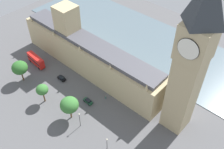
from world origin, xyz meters
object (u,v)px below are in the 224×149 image
Objects in this scene: clock_tower at (191,60)px; car_black_corner at (62,78)px; plane_tree_by_river_gate at (69,105)px; street_lamp_midblock at (107,142)px; pedestrian_kerbside at (106,97)px; double_decker_bus_trailing at (36,60)px; parliament_building at (88,53)px; street_lamp_under_trees at (79,118)px; car_dark_green_opposite_hall at (88,101)px; plane_tree_far_end at (20,68)px; plane_tree_near_tower at (42,90)px.

car_black_corner is at bearing -74.83° from clock_tower.
plane_tree_by_river_gate is 1.72× the size of street_lamp_midblock.
double_decker_bus_trailing is at bearing -122.72° from pedestrian_kerbside.
parliament_building reaches higher than street_lamp_under_trees.
car_dark_green_opposite_hall is 22.03m from street_lamp_midblock.
plane_tree_far_end is 1.71× the size of street_lamp_midblock.
plane_tree_far_end reaches higher than car_black_corner.
plane_tree_by_river_gate reaches higher than car_dark_green_opposite_hall.
clock_tower reaches higher than plane_tree_far_end.
street_lamp_midblock is (9.95, 19.39, 3.18)m from car_dark_green_opposite_hall.
plane_tree_by_river_gate is 19.14m from street_lamp_midblock.
plane_tree_far_end is (24.41, -15.24, -1.24)m from parliament_building.
clock_tower is at bearing -61.60° from car_dark_green_opposite_hall.
street_lamp_under_trees is at bearing -33.60° from pedestrian_kerbside.
plane_tree_by_river_gate reaches higher than double_decker_bus_trailing.
street_lamp_midblock reaches higher than double_decker_bus_trailing.
plane_tree_near_tower reaches higher than street_lamp_under_trees.
double_decker_bus_trailing is 2.63× the size of car_black_corner.
plane_tree_far_end reaches higher than street_lamp_under_trees.
clock_tower is 5.79× the size of plane_tree_by_river_gate.
car_black_corner is at bearing 97.54° from double_decker_bus_trailing.
car_dark_green_opposite_hall is at bearing -176.93° from plane_tree_by_river_gate.
clock_tower reaches higher than street_lamp_under_trees.
street_lamp_midblock is (-0.91, 32.72, -2.39)m from plane_tree_near_tower.
double_decker_bus_trailing is at bearing 92.27° from car_dark_green_opposite_hall.
clock_tower reaches higher than car_black_corner.
parliament_building reaches higher than car_black_corner.
clock_tower reaches higher than pedestrian_kerbside.
plane_tree_near_tower is 19.38m from street_lamp_under_trees.
double_decker_bus_trailing is 34.17m from car_dark_green_opposite_hall.
street_lamp_midblock is at bearing 91.60° from plane_tree_near_tower.
car_dark_green_opposite_hall is 0.59× the size of street_lamp_under_trees.
plane_tree_by_river_gate is at bearing -53.44° from pedestrian_kerbside.
street_lamp_midblock is at bearing -106.29° from car_black_corner.
clock_tower is 37.24× the size of pedestrian_kerbside.
car_dark_green_opposite_hall is at bearing 93.05° from double_decker_bus_trailing.
double_decker_bus_trailing is at bearing -118.37° from plane_tree_near_tower.
parliament_building is 21.67m from pedestrian_kerbside.
parliament_building is 47.69× the size of pedestrian_kerbside.
double_decker_bus_trailing is 23.93m from plane_tree_near_tower.
parliament_building is 6.92× the size of double_decker_bus_trailing.
plane_tree_far_end is (11.16, -12.18, 6.14)m from car_black_corner.
clock_tower reaches higher than double_decker_bus_trailing.
car_black_corner is 14.24m from plane_tree_near_tower.
parliament_building is 12.78× the size of street_lamp_midblock.
car_dark_green_opposite_hall is at bearing -72.62° from pedestrian_kerbside.
street_lamp_under_trees is 13.48m from street_lamp_midblock.
street_lamp_under_trees reaches higher than car_dark_green_opposite_hall.
street_lamp_under_trees reaches higher than pedestrian_kerbside.
parliament_building is 15.47m from car_black_corner.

